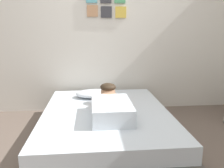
{
  "coord_description": "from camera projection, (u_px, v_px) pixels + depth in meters",
  "views": [
    {
      "loc": [
        -0.25,
        -2.05,
        1.27
      ],
      "look_at": [
        0.02,
        0.81,
        0.6
      ],
      "focal_mm": 36.68,
      "sensor_mm": 36.0,
      "label": 1
    }
  ],
  "objects": [
    {
      "name": "coffee_cup",
      "position": [
        109.0,
        97.0,
        3.14
      ],
      "size": [
        0.12,
        0.09,
        0.07
      ],
      "color": "#D84C47",
      "rests_on": "bed"
    },
    {
      "name": "bed",
      "position": [
        106.0,
        124.0,
        2.75
      ],
      "size": [
        1.5,
        1.96,
        0.35
      ],
      "color": "#4C4742",
      "rests_on": "ground"
    },
    {
      "name": "pillow",
      "position": [
        94.0,
        94.0,
        3.23
      ],
      "size": [
        0.52,
        0.32,
        0.11
      ],
      "primitive_type": "ellipsoid",
      "color": "silver",
      "rests_on": "bed"
    },
    {
      "name": "back_wall",
      "position": [
        106.0,
        32.0,
        3.6
      ],
      "size": [
        4.26,
        0.12,
        2.5
      ],
      "color": "silver",
      "rests_on": "ground"
    },
    {
      "name": "ground_plane",
      "position": [
        118.0,
        160.0,
        2.3
      ],
      "size": [
        12.51,
        12.51,
        0.0
      ],
      "primitive_type": "plane",
      "color": "#66564C"
    },
    {
      "name": "person_lying",
      "position": [
        110.0,
        104.0,
        2.59
      ],
      "size": [
        0.43,
        0.92,
        0.27
      ],
      "color": "silver",
      "rests_on": "bed"
    },
    {
      "name": "cell_phone",
      "position": [
        121.0,
        105.0,
        2.88
      ],
      "size": [
        0.07,
        0.14,
        0.01
      ],
      "primitive_type": "cube",
      "color": "black",
      "rests_on": "bed"
    }
  ]
}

